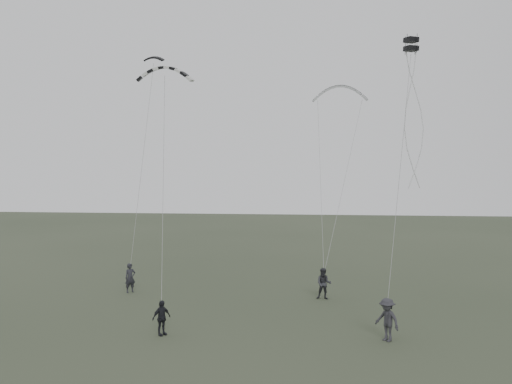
# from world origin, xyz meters

# --- Properties ---
(ground) EXTENTS (140.00, 140.00, 0.00)m
(ground) POSITION_xyz_m (0.00, 0.00, 0.00)
(ground) COLOR #323C29
(ground) RESTS_ON ground
(flyer_left) EXTENTS (0.80, 0.78, 1.86)m
(flyer_left) POSITION_xyz_m (-7.03, 6.35, 0.93)
(flyer_left) COLOR #212228
(flyer_left) RESTS_ON ground
(flyer_right) EXTENTS (0.98, 0.79, 1.89)m
(flyer_right) POSITION_xyz_m (5.22, 6.02, 0.94)
(flyer_right) COLOR #28292E
(flyer_right) RESTS_ON ground
(flyer_center) EXTENTS (0.92, 0.99, 1.64)m
(flyer_center) POSITION_xyz_m (-2.48, -1.66, 0.82)
(flyer_center) COLOR black
(flyer_center) RESTS_ON ground
(flyer_far) EXTENTS (1.39, 1.41, 1.95)m
(flyer_far) POSITION_xyz_m (7.90, -1.29, 0.97)
(flyer_far) COLOR #2B2A2F
(flyer_far) RESTS_ON ground
(kite_dark_small) EXTENTS (1.37, 0.60, 0.59)m
(kite_dark_small) POSITION_xyz_m (-6.37, 9.35, 15.56)
(kite_dark_small) COLOR black
(kite_dark_small) RESTS_ON flyer_left
(kite_pale_large) EXTENTS (4.42, 1.55, 1.89)m
(kite_pale_large) POSITION_xyz_m (6.61, 15.96, 14.47)
(kite_pale_large) COLOR #ABADAF
(kite_pale_large) RESTS_ON flyer_right
(kite_striped) EXTENTS (3.23, 1.38, 1.35)m
(kite_striped) POSITION_xyz_m (-3.71, 3.17, 13.50)
(kite_striped) COLOR black
(kite_striped) RESTS_ON flyer_center
(kite_box) EXTENTS (0.79, 0.81, 0.73)m
(kite_box) POSITION_xyz_m (9.51, 2.41, 14.20)
(kite_box) COLOR black
(kite_box) RESTS_ON flyer_far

